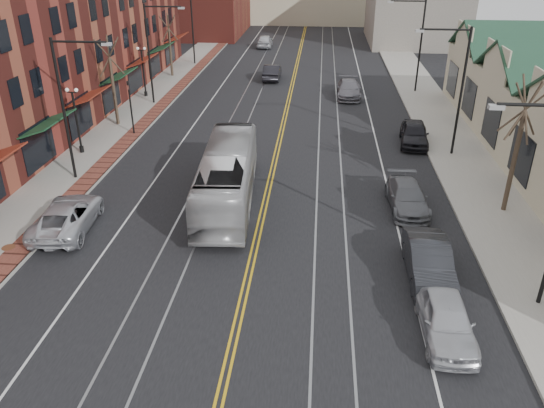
% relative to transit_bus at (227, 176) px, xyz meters
% --- Properties ---
extents(ground, '(160.00, 160.00, 0.00)m').
position_rel_transit_bus_xyz_m(ground, '(2.00, -13.88, -1.51)').
color(ground, black).
rests_on(ground, ground).
extents(sidewalk_left, '(4.00, 120.00, 0.15)m').
position_rel_transit_bus_xyz_m(sidewalk_left, '(-10.00, 6.12, -1.44)').
color(sidewalk_left, gray).
rests_on(sidewalk_left, ground).
extents(sidewalk_right, '(4.00, 120.00, 0.15)m').
position_rel_transit_bus_xyz_m(sidewalk_right, '(14.00, 6.12, -1.44)').
color(sidewalk_right, gray).
rests_on(sidewalk_right, ground).
extents(building_left, '(10.00, 50.00, 11.00)m').
position_rel_transit_bus_xyz_m(building_left, '(-17.00, 13.12, 3.99)').
color(building_left, maroon).
rests_on(building_left, ground).
extents(streetlight_l_1, '(3.33, 0.25, 8.00)m').
position_rel_transit_bus_xyz_m(streetlight_l_1, '(-9.05, 2.12, 3.51)').
color(streetlight_l_1, black).
rests_on(streetlight_l_1, sidewalk_left).
extents(streetlight_l_2, '(3.33, 0.25, 8.00)m').
position_rel_transit_bus_xyz_m(streetlight_l_2, '(-9.05, 18.12, 3.51)').
color(streetlight_l_2, black).
rests_on(streetlight_l_2, sidewalk_left).
extents(streetlight_l_3, '(3.33, 0.25, 8.00)m').
position_rel_transit_bus_xyz_m(streetlight_l_3, '(-9.05, 34.12, 3.51)').
color(streetlight_l_3, black).
rests_on(streetlight_l_3, sidewalk_left).
extents(streetlight_r_1, '(3.33, 0.25, 8.00)m').
position_rel_transit_bus_xyz_m(streetlight_r_1, '(13.05, 8.12, 3.51)').
color(streetlight_r_1, black).
rests_on(streetlight_r_1, sidewalk_right).
extents(streetlight_r_2, '(3.33, 0.25, 8.00)m').
position_rel_transit_bus_xyz_m(streetlight_r_2, '(13.05, 24.12, 3.51)').
color(streetlight_r_2, black).
rests_on(streetlight_r_2, sidewalk_right).
extents(lamppost_l_2, '(0.84, 0.28, 4.27)m').
position_rel_transit_bus_xyz_m(lamppost_l_2, '(-10.80, 6.12, 0.69)').
color(lamppost_l_2, black).
rests_on(lamppost_l_2, sidewalk_left).
extents(lamppost_l_3, '(0.84, 0.28, 4.27)m').
position_rel_transit_bus_xyz_m(lamppost_l_3, '(-10.80, 20.12, 0.69)').
color(lamppost_l_3, black).
rests_on(lamppost_l_3, sidewalk_left).
extents(tree_left_near, '(1.78, 1.37, 6.48)m').
position_rel_transit_bus_xyz_m(tree_left_near, '(-10.50, 12.12, 2.00)').
color(tree_left_near, '#382B21').
rests_on(tree_left_near, sidewalk_left).
extents(tree_left_far, '(1.66, 1.28, 6.02)m').
position_rel_transit_bus_xyz_m(tree_left_far, '(-10.50, 28.12, 1.76)').
color(tree_left_far, '#382B21').
rests_on(tree_left_far, sidewalk_left).
extents(tree_right_mid, '(1.90, 1.46, 6.93)m').
position_rel_transit_bus_xyz_m(tree_right_mid, '(14.50, 0.12, 2.24)').
color(tree_right_mid, '#382B21').
rests_on(tree_right_mid, sidewalk_right).
extents(manhole_far, '(0.60, 0.60, 0.02)m').
position_rel_transit_bus_xyz_m(manhole_far, '(-9.20, -5.88, -1.36)').
color(manhole_far, '#592D19').
rests_on(manhole_far, sidewalk_left).
extents(traffic_signal, '(0.18, 0.15, 3.80)m').
position_rel_transit_bus_xyz_m(traffic_signal, '(-8.60, 10.12, 0.83)').
color(traffic_signal, black).
rests_on(traffic_signal, sidewalk_left).
extents(transit_bus, '(3.28, 11.02, 3.03)m').
position_rel_transit_bus_xyz_m(transit_bus, '(0.00, 0.00, 0.00)').
color(transit_bus, '#B9B8BB').
rests_on(transit_bus, ground).
extents(parked_suv, '(2.93, 5.50, 1.47)m').
position_rel_transit_bus_xyz_m(parked_suv, '(-7.30, -3.68, -0.78)').
color(parked_suv, silver).
rests_on(parked_suv, ground).
extents(parked_car_a, '(1.74, 4.32, 1.47)m').
position_rel_transit_bus_xyz_m(parked_car_a, '(9.50, -9.98, -0.78)').
color(parked_car_a, silver).
rests_on(parked_car_a, ground).
extents(parked_car_b, '(1.72, 4.81, 1.58)m').
position_rel_transit_bus_xyz_m(parked_car_b, '(9.50, -6.33, -0.72)').
color(parked_car_b, '#222428').
rests_on(parked_car_b, ground).
extents(parked_car_c, '(2.05, 4.71, 1.35)m').
position_rel_transit_bus_xyz_m(parked_car_c, '(9.50, 0.08, -0.84)').
color(parked_car_c, slate).
rests_on(parked_car_c, ground).
extents(parked_car_d, '(2.28, 4.72, 1.55)m').
position_rel_transit_bus_xyz_m(parked_car_d, '(11.30, 10.06, -0.74)').
color(parked_car_d, black).
rests_on(parked_car_d, ground).
extents(distant_car_left, '(1.61, 4.59, 1.51)m').
position_rel_transit_bus_xyz_m(distant_car_left, '(-0.15, 27.91, -0.76)').
color(distant_car_left, black).
rests_on(distant_car_left, ground).
extents(distant_car_right, '(2.08, 5.08, 1.47)m').
position_rel_transit_bus_xyz_m(distant_car_right, '(7.27, 21.89, -0.78)').
color(distant_car_right, slate).
rests_on(distant_car_right, ground).
extents(distant_car_far, '(2.00, 4.75, 1.60)m').
position_rel_transit_bus_xyz_m(distant_car_far, '(-2.71, 45.43, -0.71)').
color(distant_car_far, silver).
rests_on(distant_car_far, ground).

